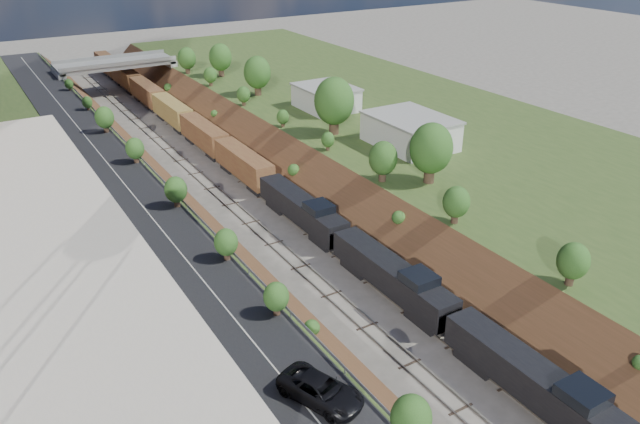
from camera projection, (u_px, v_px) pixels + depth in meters
platform_right at (423, 135)px, 101.15m from camera, size 44.00×180.00×5.00m
embankment_left at (161, 209)px, 81.74m from camera, size 10.00×180.00×10.00m
embankment_right at (306, 176)px, 91.98m from camera, size 10.00×180.00×10.00m
rail_left_track at (221, 195)px, 85.61m from camera, size 1.58×180.00×0.18m
rail_right_track at (255, 187)px, 88.03m from camera, size 1.58×180.00×0.18m
road at (122, 181)px, 77.45m from camera, size 8.00×180.00×0.10m
guardrail at (154, 171)px, 79.00m from camera, size 0.10×171.00×0.70m
commercial_building at (39, 258)px, 53.16m from camera, size 14.30×62.30×7.00m
overpass at (116, 70)px, 132.58m from camera, size 24.50×8.30×7.40m
white_building_near at (410, 132)px, 88.60m from camera, size 9.00×12.00×4.00m
white_building_far at (326, 98)px, 105.43m from camera, size 8.00×10.00×3.60m
tree_right_large at (431, 149)px, 75.28m from camera, size 5.25×5.25×7.61m
tree_left_crest at (309, 321)px, 47.45m from camera, size 2.45×2.45×3.55m
freight_train at (206, 136)px, 100.78m from camera, size 2.88×147.45×4.55m
suv at (321, 390)px, 42.14m from camera, size 4.90×6.82×1.73m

